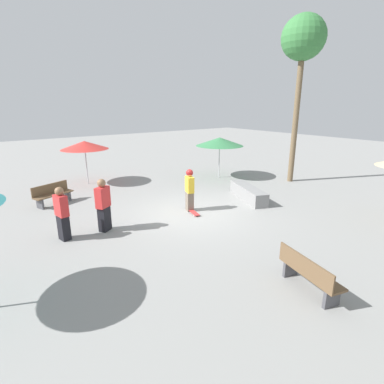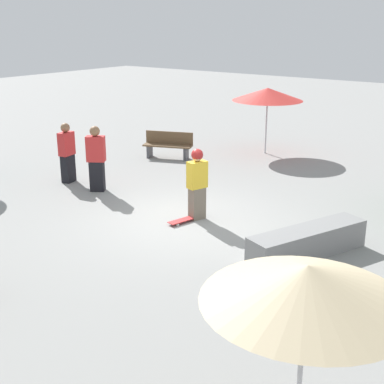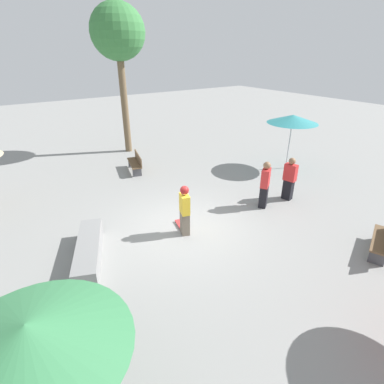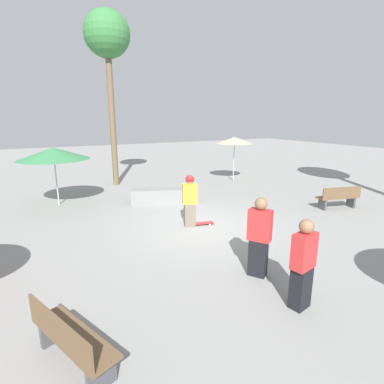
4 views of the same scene
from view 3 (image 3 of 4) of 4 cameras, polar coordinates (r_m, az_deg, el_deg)
name	(u,v)px [view 3 (image 3 of 4)]	position (r m, az deg, el deg)	size (l,w,h in m)	color
ground_plane	(183,228)	(9.81, -1.73, -6.86)	(60.00, 60.00, 0.00)	gray
skater_main	(185,209)	(9.09, -1.41, -3.20)	(0.37, 0.49, 1.64)	#726656
skateboard	(181,226)	(9.82, -2.06, -6.42)	(0.38, 0.82, 0.07)	red
concrete_ledge	(89,252)	(8.76, -19.04, -10.73)	(1.50, 2.62, 0.56)	gray
bench_near	(136,163)	(14.37, -10.70, 5.48)	(0.83, 1.66, 0.85)	#47474C
bench_far	(384,240)	(10.04, 32.68, -7.73)	(1.65, 1.00, 0.85)	#47474C
shade_umbrella_teal	(293,119)	(14.74, 18.62, 13.04)	(2.29, 2.29, 2.57)	#B7B7BC
shade_umbrella_green	(29,338)	(4.64, -28.69, -23.15)	(2.61, 2.61, 2.23)	#B7B7BC
palm_tree_center_left	(118,34)	(16.84, -13.93, 27.14)	(2.68, 2.68, 7.36)	brown
bystander_watching	(289,179)	(11.88, 18.08, 2.39)	(0.34, 0.50, 1.67)	black
bystander_far	(265,185)	(11.01, 13.70, 1.32)	(0.54, 0.48, 1.74)	black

